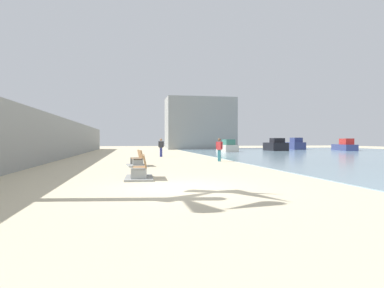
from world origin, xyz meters
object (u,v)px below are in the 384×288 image
(bench_near, at_px, (140,173))
(boat_mid_bay, at_px, (295,145))
(person_standing, at_px, (219,148))
(boat_far_left, at_px, (227,147))
(person_walking, at_px, (161,146))
(boat_far_right, at_px, (276,146))
(boat_nearest, at_px, (345,146))
(bench_far, at_px, (137,162))

(bench_near, relative_size, boat_mid_bay, 0.50)
(bench_near, relative_size, person_standing, 1.24)
(person_standing, bearing_deg, boat_far_left, 71.68)
(bench_near, height_order, person_walking, person_walking)
(person_walking, height_order, person_standing, person_walking)
(bench_near, distance_m, boat_far_left, 31.89)
(person_standing, distance_m, boat_far_right, 26.40)
(person_walking, distance_m, boat_mid_bay, 31.14)
(bench_near, xyz_separation_m, boat_far_right, (20.75, 31.95, 0.54))
(bench_near, height_order, boat_mid_bay, boat_mid_bay)
(boat_nearest, bearing_deg, boat_mid_bay, 128.78)
(person_standing, bearing_deg, person_walking, 116.10)
(boat_far_right, xyz_separation_m, boat_mid_bay, (5.82, 5.18, 0.03))
(person_standing, height_order, boat_far_right, boat_far_right)
(boat_far_left, relative_size, boat_far_right, 1.16)
(person_walking, relative_size, boat_far_left, 0.34)
(boat_far_right, bearing_deg, person_walking, -141.68)
(person_walking, distance_m, person_standing, 8.32)
(boat_far_left, xyz_separation_m, boat_far_right, (8.26, 2.61, 0.11))
(person_standing, xyz_separation_m, boat_mid_bay, (20.49, 27.13, -0.21))
(boat_far_right, distance_m, boat_mid_bay, 7.79)
(boat_far_left, distance_m, boat_far_right, 8.66)
(boat_nearest, bearing_deg, boat_far_left, -174.97)
(bench_far, xyz_separation_m, boat_far_left, (12.50, 22.59, 0.42))
(bench_far, height_order, boat_mid_bay, boat_mid_bay)
(person_walking, distance_m, boat_nearest, 32.07)
(bench_near, xyz_separation_m, bench_far, (-0.01, 6.75, 0.00))
(boat_nearest, bearing_deg, person_standing, -140.40)
(person_standing, xyz_separation_m, boat_far_left, (6.41, 19.34, -0.36))
(bench_near, relative_size, boat_far_left, 0.42)
(boat_far_left, bearing_deg, bench_far, -118.96)
(bench_near, distance_m, boat_mid_bay, 45.66)
(boat_mid_bay, bearing_deg, person_walking, -140.84)
(person_walking, xyz_separation_m, boat_far_left, (10.07, 11.87, -0.36))
(bench_near, height_order, boat_nearest, boat_nearest)
(boat_far_left, xyz_separation_m, boat_nearest, (19.00, 1.67, 0.04))
(person_walking, relative_size, boat_mid_bay, 0.41)
(person_standing, bearing_deg, bench_near, -121.35)
(bench_near, height_order, person_standing, person_standing)
(person_walking, bearing_deg, boat_far_left, 49.71)
(boat_nearest, distance_m, boat_mid_bay, 7.85)
(person_standing, distance_m, boat_mid_bay, 34.00)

